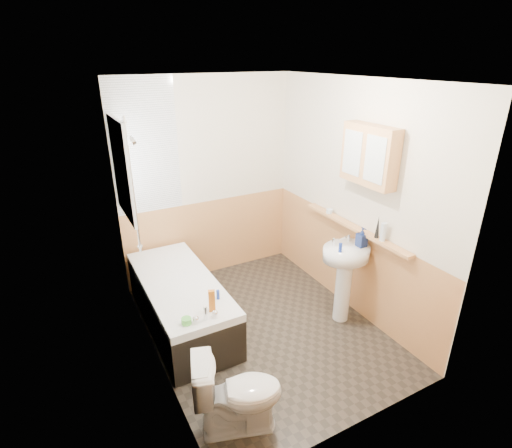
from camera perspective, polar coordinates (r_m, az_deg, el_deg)
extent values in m
plane|color=black|center=(4.40, 0.96, -14.60)|extent=(2.80, 2.80, 0.00)
plane|color=white|center=(3.49, 1.24, 19.95)|extent=(2.80, 2.80, 0.00)
cube|color=beige|center=(4.98, -6.93, 6.08)|extent=(2.20, 0.02, 2.50)
cube|color=beige|center=(2.76, 15.72, -9.30)|extent=(2.20, 0.02, 2.50)
cube|color=beige|center=(3.41, -15.43, -2.79)|extent=(0.02, 2.80, 2.50)
cube|color=beige|center=(4.39, 13.85, 3.22)|extent=(0.02, 2.80, 2.50)
cube|color=tan|center=(4.67, 12.78, -5.50)|extent=(0.01, 2.80, 1.00)
cube|color=tan|center=(3.23, 13.93, -20.45)|extent=(2.20, 0.01, 1.00)
cube|color=tan|center=(5.22, -6.45, -1.87)|extent=(2.20, 0.01, 1.00)
cube|color=white|center=(3.42, -15.07, -2.72)|extent=(0.01, 2.80, 2.50)
cube|color=white|center=(4.63, -15.62, 10.51)|extent=(0.75, 0.01, 1.50)
cube|color=white|center=(4.17, -18.58, 7.42)|extent=(0.03, 0.79, 0.99)
cube|color=white|center=(4.17, -18.42, 7.45)|extent=(0.01, 0.70, 0.90)
cube|color=white|center=(4.17, -18.41, 7.45)|extent=(0.01, 0.04, 0.90)
cube|color=black|center=(4.40, -10.67, -11.38)|extent=(0.70, 1.70, 0.46)
cube|color=white|center=(4.25, -10.94, -8.38)|extent=(0.70, 1.70, 0.08)
cube|color=white|center=(4.26, -10.93, -8.49)|extent=(0.56, 1.56, 0.04)
cylinder|color=silver|center=(3.59, -7.25, -12.51)|extent=(0.04, 0.04, 0.14)
sphere|color=silver|center=(3.59, -8.59, -13.25)|extent=(0.06, 0.06, 0.06)
sphere|color=silver|center=(3.64, -5.88, -12.53)|extent=(0.06, 0.06, 0.06)
cylinder|color=silver|center=(3.88, -17.22, 4.90)|extent=(0.02, 0.02, 1.31)
cylinder|color=silver|center=(4.09, -16.24, -3.10)|extent=(0.05, 0.05, 0.02)
cylinder|color=silver|center=(3.74, -18.32, 13.67)|extent=(0.05, 0.05, 0.02)
cylinder|color=silver|center=(3.78, -17.25, 11.34)|extent=(0.07, 0.09, 0.09)
imported|color=white|center=(3.27, -2.58, -23.07)|extent=(0.77, 0.58, 0.67)
cylinder|color=white|center=(4.44, 12.28, -9.28)|extent=(0.17, 0.17, 0.71)
ellipsoid|color=white|center=(4.22, 12.79, -4.07)|extent=(0.51, 0.41, 0.14)
cylinder|color=silver|center=(4.18, 11.02, -2.53)|extent=(0.03, 0.03, 0.08)
cylinder|color=silver|center=(4.30, 13.07, -1.97)|extent=(0.03, 0.03, 0.08)
cylinder|color=silver|center=(4.21, 12.26, -1.99)|extent=(0.02, 0.11, 0.09)
cube|color=tan|center=(4.35, 13.83, -0.46)|extent=(0.10, 1.55, 0.03)
cube|color=tan|center=(4.00, 15.90, 9.43)|extent=(0.15, 0.63, 0.57)
cube|color=silver|center=(3.84, 16.61, 8.81)|extent=(0.01, 0.24, 0.43)
cube|color=silver|center=(4.06, 13.60, 9.85)|extent=(0.01, 0.24, 0.43)
cylinder|color=silver|center=(4.05, 17.72, -1.08)|extent=(0.07, 0.07, 0.18)
cone|color=black|center=(4.09, 16.99, -0.40)|extent=(0.06, 0.06, 0.23)
cylinder|color=silver|center=(4.64, 10.44, 1.82)|extent=(0.08, 0.08, 0.05)
imported|color=navy|center=(4.22, 14.82, -2.49)|extent=(0.10, 0.21, 0.09)
cylinder|color=#19339E|center=(4.05, 11.96, -3.33)|extent=(0.04, 0.04, 0.10)
cube|color=orange|center=(3.67, -6.32, -10.86)|extent=(0.07, 0.06, 0.22)
cylinder|color=#59C647|center=(3.60, -9.91, -13.48)|extent=(0.10, 0.10, 0.05)
cylinder|color=#19339E|center=(3.86, -5.45, -10.01)|extent=(0.04, 0.04, 0.09)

